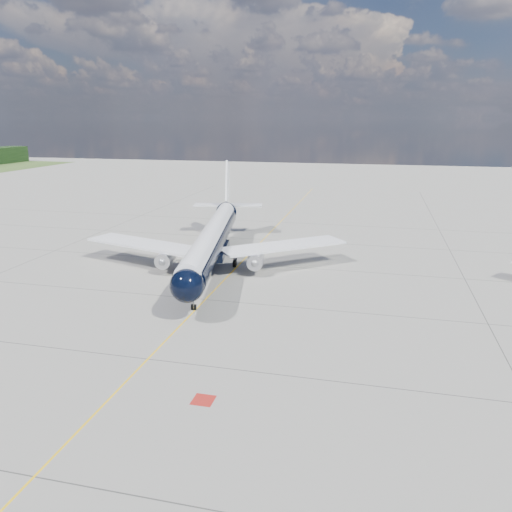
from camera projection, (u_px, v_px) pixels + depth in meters
The scene contains 4 objects.
ground at pixel (249, 255), 75.63m from camera, with size 320.00×320.00×0.00m, color #99978E.
taxiway_centerline at pixel (240, 264), 70.94m from camera, with size 0.16×160.00×0.01m, color yellow.
red_marking at pixel (203, 400), 36.62m from camera, with size 1.60×1.60×0.01m, color maroon.
main_airliner at pixel (213, 238), 68.64m from camera, with size 36.54×45.00×13.08m.
Camera 1 is at (18.20, -40.63, 20.01)m, focal length 35.00 mm.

